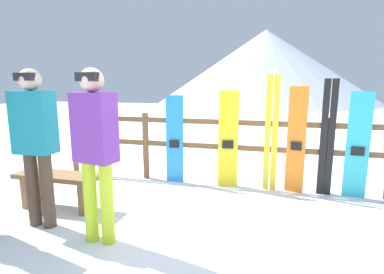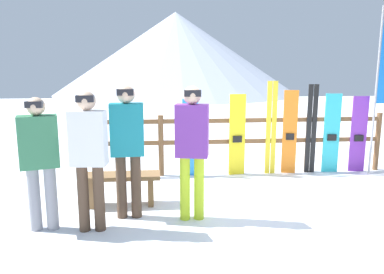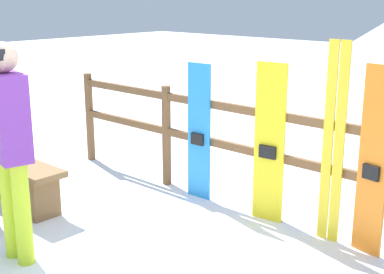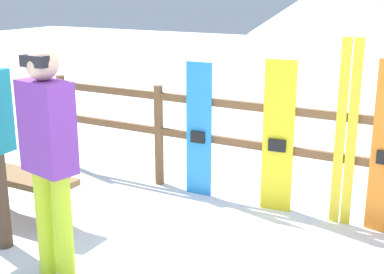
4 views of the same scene
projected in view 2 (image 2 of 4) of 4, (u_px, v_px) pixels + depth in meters
ground_plane at (261, 208)px, 5.38m from camera, size 40.00×40.00×0.00m
mountain_backdrop at (176, 53)px, 28.11m from camera, size 18.00×18.00×6.00m
fence at (236, 138)px, 7.01m from camera, size 5.71×0.10×1.13m
bench at (121, 183)px, 5.45m from camera, size 1.13×0.36×0.47m
person_plaid_green at (40, 155)px, 4.51m from camera, size 0.50×0.36×1.65m
person_purple at (192, 143)px, 4.81m from camera, size 0.45×0.31×1.77m
person_white at (89, 151)px, 4.47m from camera, size 0.44×0.27×1.72m
person_teal at (127, 142)px, 4.87m from camera, size 0.44×0.26×1.77m
snowboard_blue at (190, 138)px, 6.87m from camera, size 0.29×0.06×1.43m
snowboard_yellow at (237, 135)px, 6.94m from camera, size 0.31×0.08×1.51m
ski_pair_yellow at (271, 128)px, 6.98m from camera, size 0.20×0.02×1.75m
snowboard_orange at (290, 133)px, 7.03m from camera, size 0.27×0.09×1.58m
ski_pair_black at (311, 129)px, 7.06m from camera, size 0.19×0.02×1.69m
snowboard_cyan at (332, 134)px, 7.11m from camera, size 0.30×0.08×1.51m
snowboard_purple at (359, 134)px, 7.16m from camera, size 0.30×0.08×1.46m
rental_flag at (384, 71)px, 6.77m from camera, size 0.40×0.04×3.06m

